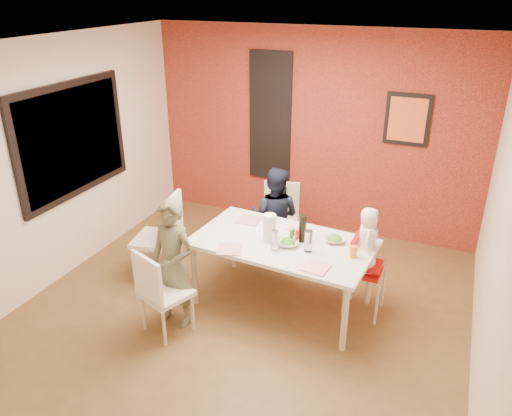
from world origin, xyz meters
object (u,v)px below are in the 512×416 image
at_px(dining_table, 283,247).
at_px(chair_near, 159,290).
at_px(high_chair, 362,268).
at_px(child_near, 173,264).
at_px(wine_bottle, 302,229).
at_px(chair_left, 164,233).
at_px(child_far, 275,217).
at_px(toddler, 367,240).
at_px(chair_far, 280,216).
at_px(paper_towel_roll, 270,228).

bearing_deg(dining_table, chair_near, -134.12).
xyz_separation_m(high_chair, child_near, (-1.68, -0.90, 0.15)).
relative_size(dining_table, child_near, 1.41).
xyz_separation_m(dining_table, chair_near, (-0.91, -0.94, -0.18)).
bearing_deg(dining_table, high_chair, 13.96).
xyz_separation_m(chair_near, wine_bottle, (1.09, 1.02, 0.39)).
bearing_deg(wine_bottle, chair_left, -175.43).
bearing_deg(child_far, chair_left, 35.65).
height_order(child_near, child_far, child_near).
xyz_separation_m(chair_near, toddler, (1.73, 1.14, 0.34)).
bearing_deg(chair_near, child_near, -75.92).
bearing_deg(toddler, chair_far, 46.62).
distance_m(high_chair, toddler, 0.33).
relative_size(high_chair, paper_towel_roll, 2.93).
bearing_deg(chair_left, dining_table, 81.44).
distance_m(chair_far, child_near, 1.78).
relative_size(chair_near, child_far, 0.73).
xyz_separation_m(chair_near, child_far, (0.53, 1.70, 0.12)).
relative_size(dining_table, wine_bottle, 6.58).
relative_size(child_near, wine_bottle, 4.67).
bearing_deg(child_near, chair_far, 79.80).
height_order(dining_table, toddler, toddler).
relative_size(chair_far, child_near, 0.70).
relative_size(dining_table, chair_far, 2.01).
distance_m(high_chair, paper_towel_roll, 1.04).
bearing_deg(toddler, dining_table, 93.77).
bearing_deg(toddler, chair_left, 86.45).
xyz_separation_m(child_far, toddler, (1.20, -0.57, 0.22)).
xyz_separation_m(chair_far, child_near, (-0.48, -1.71, 0.14)).
bearing_deg(child_near, toddler, 33.47).
xyz_separation_m(dining_table, child_far, (-0.38, 0.77, -0.07)).
distance_m(chair_near, chair_left, 1.03).
relative_size(child_near, paper_towel_roll, 4.56).
xyz_separation_m(high_chair, child_far, (-1.18, 0.57, 0.11)).
height_order(dining_table, chair_left, chair_left).
distance_m(dining_table, chair_far, 1.10).
xyz_separation_m(wine_bottle, paper_towel_roll, (-0.31, -0.12, 0.00)).
bearing_deg(dining_table, chair_far, 111.63).
bearing_deg(high_chair, toddler, -91.38).
relative_size(chair_far, chair_left, 0.90).
height_order(dining_table, high_chair, high_chair).
bearing_deg(dining_table, paper_towel_roll, -161.46).
distance_m(chair_near, paper_towel_roll, 1.25).
height_order(chair_near, toddler, toddler).
bearing_deg(chair_near, chair_left, -39.25).
bearing_deg(chair_near, child_far, -86.13).
relative_size(high_chair, wine_bottle, 3.00).
relative_size(chair_left, child_far, 0.84).
xyz_separation_m(chair_far, chair_left, (-1.02, -1.05, 0.06)).
xyz_separation_m(child_near, child_far, (0.50, 1.47, -0.05)).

